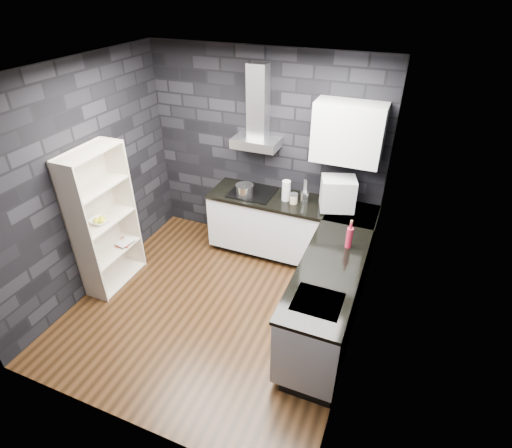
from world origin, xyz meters
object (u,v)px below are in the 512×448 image
Objects in this scene: fruit_bowl at (100,221)px; storage_jar at (294,199)px; appliance_garage at (338,194)px; bookshelf at (104,221)px; pot at (245,190)px; red_bottle at (349,238)px; glass_vase at (286,191)px; utensil_crock at (304,197)px.

storage_jar is at bearing 34.00° from fruit_bowl.
bookshelf is (-2.51, -1.32, -0.22)m from appliance_garage.
red_bottle is at bearing -23.09° from pot.
appliance_garage is 0.23× the size of bookshelf.
glass_vase is 1.17× the size of fruit_bowl.
storage_jar is 0.51× the size of red_bottle.
appliance_garage is 1.76× the size of fruit_bowl.
bookshelf is (-2.81, -0.58, -0.12)m from red_bottle.
red_bottle is (0.72, -0.77, 0.05)m from utensil_crock.
pot is 1.79m from bookshelf.
appliance_garage is 2.86m from fruit_bowl.
bookshelf is at bearing -168.39° from red_bottle.
glass_vase is (0.54, 0.10, 0.06)m from pot.
appliance_garage is (0.42, -0.03, 0.15)m from utensil_crock.
bookshelf reaches higher than appliance_garage.
bookshelf is 7.78× the size of fruit_bowl.
utensil_crock is at bearing 157.71° from appliance_garage.
red_bottle reaches higher than fruit_bowl.
appliance_garage is (0.54, 0.04, 0.17)m from storage_jar.
bookshelf reaches higher than red_bottle.
bookshelf is at bearing -147.11° from utensil_crock.
glass_vase reaches higher than utensil_crock.
pot is at bearing -175.16° from storage_jar.
bookshelf is (-1.85, -1.32, -0.13)m from glass_vase.
glass_vase is at bearing 35.94° from bookshelf.
red_bottle is 0.13× the size of bookshelf.
storage_jar is at bearing 166.93° from appliance_garage.
pot is 0.55m from glass_vase.
pot is at bearing 156.91° from red_bottle.
fruit_bowl is at bearing -146.06° from utensil_crock.
glass_vase is 1.21m from red_bottle.
appliance_garage reaches higher than glass_vase.
storage_jar is at bearing -146.98° from utensil_crock.
pot is 1.21m from appliance_garage.
appliance_garage reaches higher than utensil_crock.
utensil_crock is 0.08× the size of bookshelf.
glass_vase is 1.93× the size of utensil_crock.
appliance_garage reaches higher than fruit_bowl.
appliance_garage is at bearing 4.74° from pot.
storage_jar is 1.09m from red_bottle.
red_bottle is at bearing -37.64° from glass_vase.
storage_jar is at bearing -19.96° from glass_vase.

